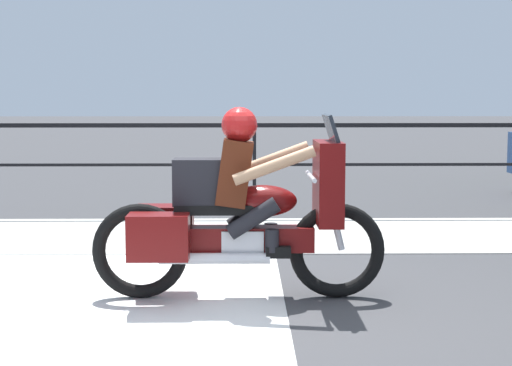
# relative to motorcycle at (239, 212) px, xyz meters

# --- Properties ---
(ground_plane) EXTENTS (120.00, 120.00, 0.00)m
(ground_plane) POSITION_rel_motorcycle_xyz_m (0.18, -0.44, -0.71)
(ground_plane) COLOR #38383A
(sidewalk_band) EXTENTS (44.00, 2.40, 0.01)m
(sidewalk_band) POSITION_rel_motorcycle_xyz_m (0.18, 2.96, -0.71)
(sidewalk_band) COLOR #A8A59E
(sidewalk_band) RESTS_ON ground
(crosswalk_band) EXTENTS (3.78, 6.00, 0.01)m
(crosswalk_band) POSITION_rel_motorcycle_xyz_m (-1.52, -0.64, -0.71)
(crosswalk_band) COLOR silver
(crosswalk_band) RESTS_ON ground
(fence_railing) EXTENTS (36.00, 0.05, 1.28)m
(fence_railing) POSITION_rel_motorcycle_xyz_m (0.18, 4.55, 0.29)
(fence_railing) COLOR black
(fence_railing) RESTS_ON ground
(motorcycle) EXTENTS (2.40, 0.76, 1.57)m
(motorcycle) POSITION_rel_motorcycle_xyz_m (0.00, 0.00, 0.00)
(motorcycle) COLOR black
(motorcycle) RESTS_ON ground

